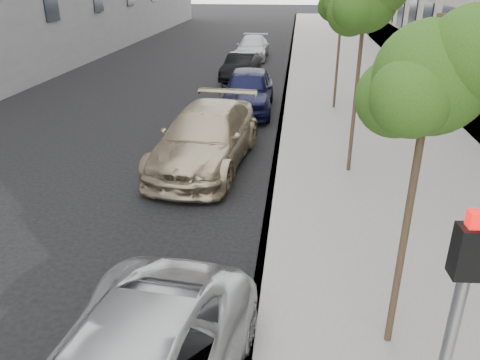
% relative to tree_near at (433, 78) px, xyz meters
% --- Properties ---
extents(sidewalk, '(6.40, 72.00, 0.14)m').
position_rel_tree_near_xyz_m(sidewalk, '(1.07, 22.50, -3.92)').
color(sidewalk, gray).
rests_on(sidewalk, ground).
extents(curb, '(0.15, 72.00, 0.14)m').
position_rel_tree_near_xyz_m(curb, '(-2.05, 22.50, -3.92)').
color(curb, '#9E9B93').
rests_on(curb, ground).
extents(tree_near, '(1.68, 1.48, 4.69)m').
position_rel_tree_near_xyz_m(tree_near, '(0.00, 0.00, 0.00)').
color(tree_near, '#38281C').
rests_on(tree_near, sidewalk).
extents(tree_mid, '(1.83, 1.63, 5.26)m').
position_rel_tree_near_xyz_m(tree_mid, '(0.00, 6.50, 0.50)').
color(tree_mid, '#38281C').
rests_on(tree_mid, sidewalk).
extents(signal_pole, '(0.25, 0.20, 3.42)m').
position_rel_tree_near_xyz_m(signal_pole, '(-0.22, -2.48, -1.73)').
color(signal_pole, '#939699').
rests_on(signal_pole, sidewalk).
extents(suv, '(2.78, 5.82, 1.64)m').
position_rel_tree_near_xyz_m(suv, '(-4.02, 6.80, -3.18)').
color(suv, tan).
rests_on(suv, ground).
extents(sedan_blue, '(2.07, 4.88, 1.64)m').
position_rel_tree_near_xyz_m(sedan_blue, '(-3.44, 12.63, -3.17)').
color(sedan_blue, black).
rests_on(sedan_blue, ground).
extents(sedan_black, '(1.81, 4.01, 1.28)m').
position_rel_tree_near_xyz_m(sedan_black, '(-4.44, 18.51, -3.36)').
color(sedan_black, black).
rests_on(sedan_black, ground).
extents(sedan_rear, '(1.93, 4.71, 1.37)m').
position_rel_tree_near_xyz_m(sedan_rear, '(-4.44, 24.79, -3.31)').
color(sedan_rear, '#ACB0B4').
rests_on(sedan_rear, ground).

